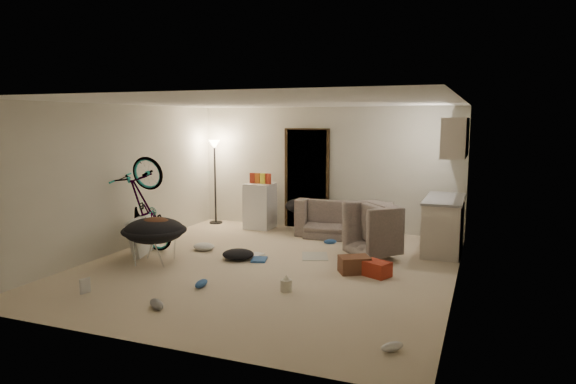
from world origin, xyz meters
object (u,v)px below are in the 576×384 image
at_px(armchair, 389,235).
at_px(mini_fridge, 260,206).
at_px(drink_case_a, 354,265).
at_px(drink_case_b, 376,269).
at_px(kitchen_counter, 444,225).
at_px(sofa, 345,222).
at_px(juicer, 286,284).
at_px(tv_box, 143,235).
at_px(floor_lamp, 215,164).
at_px(saucer_chair, 154,236).
at_px(bicycle, 146,226).

height_order(armchair, mini_fridge, mini_fridge).
relative_size(drink_case_a, drink_case_b, 1.15).
bearing_deg(kitchen_counter, sofa, 166.45).
distance_m(sofa, mini_fridge, 1.87).
height_order(drink_case_b, juicer, juicer).
bearing_deg(tv_box, kitchen_counter, 6.92).
bearing_deg(sofa, juicer, 88.95).
xyz_separation_m(floor_lamp, sofa, (2.96, -0.20, -1.04)).
distance_m(sofa, drink_case_b, 2.59).
bearing_deg(drink_case_a, kitchen_counter, 28.62).
bearing_deg(juicer, kitchen_counter, 59.67).
distance_m(kitchen_counter, saucer_chair, 4.85).
xyz_separation_m(sofa, saucer_chair, (-2.31, -2.91, 0.16)).
distance_m(armchair, bicycle, 4.13).
bearing_deg(floor_lamp, tv_box, -87.86).
bearing_deg(armchair, juicer, 118.43).
distance_m(sofa, bicycle, 3.73).
xyz_separation_m(floor_lamp, mini_fridge, (1.11, -0.10, -0.84)).
bearing_deg(bicycle, floor_lamp, 0.60).
relative_size(floor_lamp, juicer, 8.17).
bearing_deg(mini_fridge, drink_case_a, -42.27).
xyz_separation_m(armchair, tv_box, (-3.91, -1.42, -0.01)).
distance_m(kitchen_counter, tv_box, 5.15).
height_order(bicycle, drink_case_b, bicycle).
relative_size(tv_box, drink_case_b, 2.48).
relative_size(sofa, mini_fridge, 1.97).
bearing_deg(juicer, armchair, 68.71).
bearing_deg(kitchen_counter, bicycle, -157.73).
bearing_deg(floor_lamp, drink_case_a, -33.94).
xyz_separation_m(tv_box, drink_case_a, (3.62, 0.17, -0.18)).
relative_size(floor_lamp, sofa, 0.98).
bearing_deg(armchair, kitchen_counter, -93.69).
relative_size(mini_fridge, drink_case_b, 2.48).
xyz_separation_m(drink_case_a, drink_case_b, (0.34, -0.04, -0.01)).
distance_m(mini_fridge, drink_case_b, 3.85).
distance_m(drink_case_a, juicer, 1.29).
distance_m(mini_fridge, tv_box, 2.77).
relative_size(kitchen_counter, juicer, 6.77).
relative_size(drink_case_a, juicer, 1.95).
bearing_deg(mini_fridge, saucer_chair, -98.24).
bearing_deg(floor_lamp, drink_case_b, -32.11).
bearing_deg(floor_lamp, juicer, -49.64).
bearing_deg(mini_fridge, sofa, -2.75).
xyz_separation_m(saucer_chair, juicer, (2.43, -0.52, -0.34)).
height_order(mini_fridge, tv_box, mini_fridge).
relative_size(armchair, juicer, 4.48).
bearing_deg(tv_box, bicycle, 73.72).
xyz_separation_m(kitchen_counter, juicer, (-1.74, -2.98, -0.35)).
xyz_separation_m(drink_case_a, juicer, (-0.64, -1.13, -0.03)).
relative_size(armchair, bicycle, 0.59).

